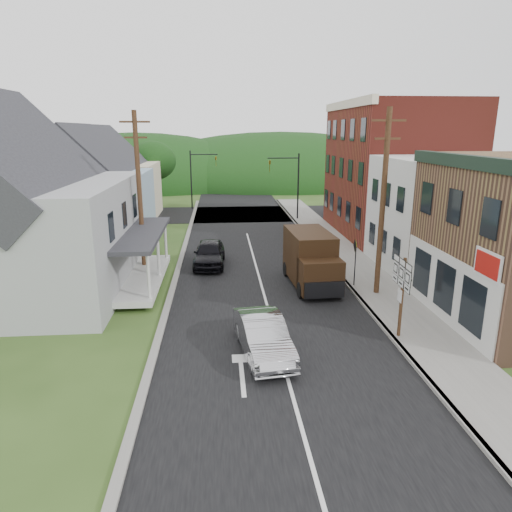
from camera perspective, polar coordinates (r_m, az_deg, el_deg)
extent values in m
plane|color=#2D4719|center=(19.30, 2.17, -8.94)|extent=(120.00, 120.00, 0.00)
cube|color=black|center=(28.66, -0.17, -0.70)|extent=(9.00, 90.00, 0.02)
cube|color=black|center=(45.21, -1.85, 5.27)|extent=(60.00, 9.00, 0.02)
cube|color=slate|center=(27.83, 12.36, -1.40)|extent=(2.80, 55.00, 0.15)
cube|color=slate|center=(27.47, 9.67, -1.48)|extent=(0.20, 55.00, 0.15)
cube|color=slate|center=(26.77, -9.81, -1.97)|extent=(0.30, 55.00, 0.12)
cube|color=silver|center=(28.73, 23.42, 4.72)|extent=(8.00, 7.00, 6.50)
cube|color=maroon|center=(37.10, 16.90, 10.20)|extent=(8.00, 12.00, 10.00)
cube|color=gray|center=(25.97, -26.85, 2.17)|extent=(10.00, 12.00, 5.50)
cube|color=#869FB7|center=(35.99, -18.92, 5.87)|extent=(7.00, 8.00, 5.00)
cube|color=beige|center=(44.79, -16.81, 7.77)|extent=(7.00, 8.00, 5.00)
cylinder|color=#472D19|center=(22.60, 15.54, 6.06)|extent=(0.26, 0.26, 9.00)
cube|color=#472D19|center=(22.34, 16.28, 15.97)|extent=(1.60, 0.10, 0.10)
cube|color=#472D19|center=(22.34, 16.12, 13.92)|extent=(1.20, 0.10, 0.10)
cylinder|color=#472D19|center=(26.06, -14.34, 7.32)|extent=(0.26, 0.26, 9.00)
cube|color=#472D19|center=(25.83, -14.93, 15.91)|extent=(1.60, 0.10, 0.10)
cube|color=#472D19|center=(25.83, -14.81, 14.14)|extent=(1.20, 0.10, 0.10)
cylinder|color=black|center=(41.87, 5.28, 8.55)|extent=(0.14, 0.14, 6.00)
cylinder|color=black|center=(41.42, 3.42, 12.13)|extent=(2.80, 0.10, 0.10)
imported|color=olive|center=(41.32, 1.73, 11.17)|extent=(0.16, 0.20, 1.00)
cylinder|color=black|center=(48.30, -8.11, 9.38)|extent=(0.14, 0.14, 6.00)
cylinder|color=black|center=(48.04, -6.52, 12.51)|extent=(2.80, 0.10, 0.10)
imported|color=olive|center=(48.05, -5.03, 11.71)|extent=(0.16, 0.20, 1.00)
cylinder|color=#382616|center=(41.45, -28.73, 5.80)|extent=(0.36, 0.36, 4.76)
ellipsoid|color=black|center=(41.13, -29.38, 10.69)|extent=(5.80, 5.80, 4.93)
cylinder|color=#382616|center=(50.29, -12.56, 8.21)|extent=(0.36, 0.36, 3.92)
ellipsoid|color=black|center=(50.02, -12.76, 11.55)|extent=(4.80, 4.80, 4.08)
ellipsoid|color=black|center=(72.92, -2.95, 9.13)|extent=(90.00, 30.00, 16.00)
imported|color=#AEAEB3|center=(16.85, 0.89, -10.02)|extent=(2.09, 4.53, 1.44)
imported|color=black|center=(27.77, -5.86, 0.31)|extent=(1.97, 4.54, 1.52)
cube|color=black|center=(24.43, 6.63, 0.12)|extent=(2.26, 4.02, 2.58)
cube|color=black|center=(22.43, 8.05, -2.52)|extent=(2.12, 1.53, 1.69)
cube|color=black|center=(22.38, 8.00, -0.65)|extent=(1.92, 1.17, 0.04)
cube|color=black|center=(21.88, 8.54, -4.22)|extent=(1.96, 0.24, 0.80)
cylinder|color=black|center=(22.51, 5.63, -4.28)|extent=(0.29, 0.81, 0.80)
cylinder|color=black|center=(23.00, 10.17, -4.02)|extent=(0.29, 0.81, 0.80)
cylinder|color=black|center=(25.79, 3.82, -1.65)|extent=(0.29, 0.81, 0.80)
cylinder|color=black|center=(26.22, 7.81, -1.48)|extent=(0.29, 0.81, 0.80)
cube|color=#472D19|center=(18.51, 17.75, -4.98)|extent=(0.10, 0.10, 3.18)
cube|color=black|center=(18.18, 17.85, -2.02)|extent=(0.10, 1.82, 0.07)
cube|color=silver|center=(17.48, 18.55, -1.37)|extent=(0.04, 0.50, 0.20)
cube|color=silver|center=(17.60, 18.44, -2.64)|extent=(0.04, 0.55, 0.50)
cube|color=silver|center=(17.73, 18.33, -3.90)|extent=(0.04, 0.50, 0.25)
cube|color=silver|center=(18.05, 17.84, -0.79)|extent=(0.04, 0.50, 0.20)
cube|color=silver|center=(18.17, 17.74, -2.03)|extent=(0.04, 0.55, 0.50)
cube|color=silver|center=(18.29, 17.64, -3.25)|extent=(0.04, 0.50, 0.25)
cube|color=silver|center=(18.63, 17.18, -0.24)|extent=(0.04, 0.50, 0.20)
cube|color=silver|center=(18.74, 17.08, -1.45)|extent=(0.04, 0.55, 0.50)
cube|color=silver|center=(18.86, 16.99, -2.64)|extent=(0.04, 0.50, 0.25)
cube|color=silver|center=(18.45, 17.51, -4.72)|extent=(0.03, 0.41, 0.50)
cylinder|color=black|center=(24.11, 12.28, -0.94)|extent=(0.06, 0.06, 2.32)
cube|color=black|center=(23.85, 12.27, 1.29)|extent=(0.03, 0.68, 0.68)
cube|color=yellow|center=(23.85, 12.31, 1.29)|extent=(0.04, 0.62, 0.62)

